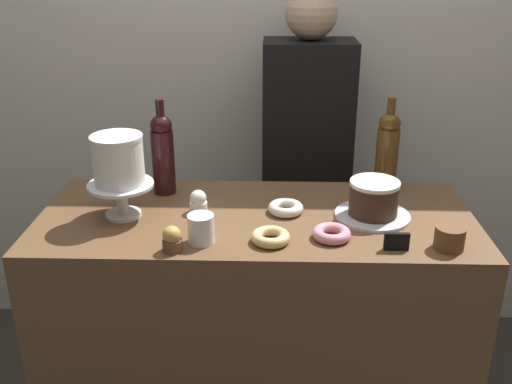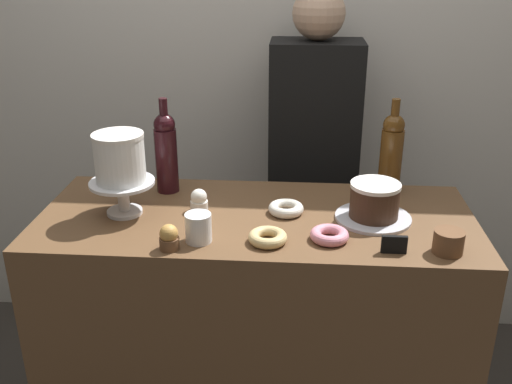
{
  "view_description": "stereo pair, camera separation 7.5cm",
  "coord_description": "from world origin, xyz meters",
  "views": [
    {
      "loc": [
        0.05,
        -1.65,
        1.73
      ],
      "look_at": [
        0.0,
        0.0,
        1.03
      ],
      "focal_mm": 40.74,
      "sensor_mm": 36.0,
      "label": 1
    },
    {
      "loc": [
        0.12,
        -1.65,
        1.73
      ],
      "look_at": [
        0.0,
        0.0,
        1.03
      ],
      "focal_mm": 40.74,
      "sensor_mm": 36.0,
      "label": 2
    }
  ],
  "objects": [
    {
      "name": "display_counter",
      "position": [
        0.0,
        0.0,
        0.47
      ],
      "size": [
        1.37,
        0.58,
        0.95
      ],
      "color": "brown",
      "rests_on": "ground_plane"
    },
    {
      "name": "donut_sugar",
      "position": [
        0.09,
        0.02,
        0.97
      ],
      "size": [
        0.11,
        0.11,
        0.03
      ],
      "color": "silver",
      "rests_on": "display_counter"
    },
    {
      "name": "barista_figure",
      "position": [
        0.19,
        0.62,
        0.84
      ],
      "size": [
        0.36,
        0.22,
        1.6
      ],
      "color": "black",
      "rests_on": "ground_plane"
    },
    {
      "name": "wine_bottle_dark_red",
      "position": [
        -0.32,
        0.18,
        1.09
      ],
      "size": [
        0.08,
        0.08,
        0.33
      ],
      "color": "black",
      "rests_on": "display_counter"
    },
    {
      "name": "chocolate_round_cake",
      "position": [
        0.36,
        -0.0,
        1.02
      ],
      "size": [
        0.15,
        0.15,
        0.11
      ],
      "color": "#3D2619",
      "rests_on": "silver_serving_platter"
    },
    {
      "name": "cupcake_caramel",
      "position": [
        -0.22,
        -0.24,
        0.98
      ],
      "size": [
        0.06,
        0.06,
        0.07
      ],
      "color": "brown",
      "rests_on": "display_counter"
    },
    {
      "name": "wine_bottle_amber",
      "position": [
        0.44,
        0.23,
        1.09
      ],
      "size": [
        0.08,
        0.08,
        0.33
      ],
      "color": "#5B3814",
      "rests_on": "display_counter"
    },
    {
      "name": "back_wall",
      "position": [
        0.0,
        0.86,
        1.3
      ],
      "size": [
        6.0,
        0.05,
        2.6
      ],
      "color": "silver",
      "rests_on": "ground_plane"
    },
    {
      "name": "price_sign_chalkboard",
      "position": [
        0.4,
        -0.21,
        0.98
      ],
      "size": [
        0.07,
        0.01,
        0.05
      ],
      "color": "black",
      "rests_on": "display_counter"
    },
    {
      "name": "silver_serving_platter",
      "position": [
        0.36,
        -0.0,
        0.95
      ],
      "size": [
        0.23,
        0.23,
        0.01
      ],
      "color": "silver",
      "rests_on": "display_counter"
    },
    {
      "name": "donut_pink",
      "position": [
        0.22,
        -0.15,
        0.97
      ],
      "size": [
        0.11,
        0.11,
        0.03
      ],
      "color": "pink",
      "rests_on": "display_counter"
    },
    {
      "name": "cake_stand_pedestal",
      "position": [
        -0.42,
        -0.02,
        1.03
      ],
      "size": [
        0.2,
        0.2,
        0.11
      ],
      "color": "silver",
      "rests_on": "display_counter"
    },
    {
      "name": "coffee_cup_ceramic",
      "position": [
        -0.15,
        -0.18,
        0.99
      ],
      "size": [
        0.08,
        0.08,
        0.09
      ],
      "color": "white",
      "rests_on": "display_counter"
    },
    {
      "name": "cupcake_vanilla",
      "position": [
        -0.18,
        0.02,
        0.98
      ],
      "size": [
        0.06,
        0.06,
        0.07
      ],
      "color": "white",
      "rests_on": "display_counter"
    },
    {
      "name": "white_layer_cake",
      "position": [
        -0.42,
        -0.02,
        1.14
      ],
      "size": [
        0.16,
        0.16,
        0.15
      ],
      "color": "white",
      "rests_on": "cake_stand_pedestal"
    },
    {
      "name": "donut_glazed",
      "position": [
        0.05,
        -0.18,
        0.97
      ],
      "size": [
        0.11,
        0.11,
        0.03
      ],
      "color": "#E0C17F",
      "rests_on": "display_counter"
    },
    {
      "name": "cookie_stack",
      "position": [
        0.55,
        -0.2,
        0.98
      ],
      "size": [
        0.08,
        0.08,
        0.07
      ],
      "color": "brown",
      "rests_on": "display_counter"
    }
  ]
}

